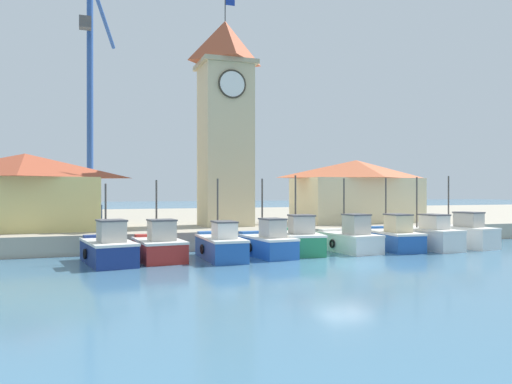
% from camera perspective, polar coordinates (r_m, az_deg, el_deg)
% --- Properties ---
extents(ground_plane, '(300.00, 300.00, 0.00)m').
position_cam_1_polar(ground_plane, '(25.00, 9.93, -8.09)').
color(ground_plane, teal).
extents(quay_wharf, '(120.00, 40.00, 1.13)m').
position_cam_1_polar(quay_wharf, '(50.41, -5.39, -3.29)').
color(quay_wharf, '#A89E89').
rests_on(quay_wharf, ground).
extents(fishing_boat_far_left, '(2.70, 4.81, 3.94)m').
position_cam_1_polar(fishing_boat_far_left, '(25.59, -16.53, -6.23)').
color(fishing_boat_far_left, navy).
rests_on(fishing_boat_far_left, ground).
extents(fishing_boat_left_outer, '(2.43, 4.27, 4.14)m').
position_cam_1_polar(fishing_boat_left_outer, '(26.25, -11.05, -6.12)').
color(fishing_boat_left_outer, '#AD2823').
rests_on(fishing_boat_left_outer, ground).
extents(fishing_boat_left_inner, '(1.91, 4.80, 4.24)m').
position_cam_1_polar(fishing_boat_left_inner, '(26.28, -4.07, -6.10)').
color(fishing_boat_left_inner, '#2356A8').
rests_on(fishing_boat_left_inner, ground).
extents(fishing_boat_mid_left, '(2.20, 4.50, 4.26)m').
position_cam_1_polar(fishing_boat_mid_left, '(27.37, 1.25, -5.86)').
color(fishing_boat_mid_left, '#2356A8').
rests_on(fishing_boat_mid_left, ground).
extents(fishing_boat_center, '(2.78, 4.66, 4.48)m').
position_cam_1_polar(fishing_boat_center, '(28.72, 4.83, -5.48)').
color(fishing_boat_center, '#237A4C').
rests_on(fishing_boat_center, ground).
extents(fishing_boat_mid_right, '(2.33, 4.39, 4.32)m').
position_cam_1_polar(fishing_boat_mid_right, '(29.91, 10.66, -5.31)').
color(fishing_boat_mid_right, silver).
rests_on(fishing_boat_mid_right, ground).
extents(fishing_boat_right_inner, '(2.33, 5.12, 4.39)m').
position_cam_1_polar(fishing_boat_right_inner, '(31.55, 15.22, -5.02)').
color(fishing_boat_right_inner, '#2356A8').
rests_on(fishing_boat_right_inner, ground).
extents(fishing_boat_right_outer, '(2.23, 5.24, 4.45)m').
position_cam_1_polar(fishing_boat_right_outer, '(32.65, 18.70, -4.79)').
color(fishing_boat_right_outer, silver).
rests_on(fishing_boat_right_outer, ground).
extents(fishing_boat_far_right, '(2.65, 5.37, 4.55)m').
position_cam_1_polar(fishing_boat_far_right, '(34.60, 22.03, -4.47)').
color(fishing_boat_far_right, silver).
rests_on(fishing_boat_far_right, ground).
extents(clock_tower, '(3.81, 3.81, 15.98)m').
position_cam_1_polar(clock_tower, '(35.41, -3.54, 8.48)').
color(clock_tower, beige).
rests_on(clock_tower, quay_wharf).
extents(warehouse_left, '(9.25, 5.99, 4.76)m').
position_cam_1_polar(warehouse_left, '(34.12, -24.89, 0.11)').
color(warehouse_left, '#E5D17A').
rests_on(warehouse_left, quay_wharf).
extents(warehouse_right, '(9.62, 5.59, 4.85)m').
position_cam_1_polar(warehouse_right, '(39.82, 11.39, 0.19)').
color(warehouse_right, beige).
rests_on(warehouse_right, quay_wharf).
extents(port_crane_near, '(3.60, 8.32, 21.58)m').
position_cam_1_polar(port_crane_near, '(47.13, -18.36, 6.96)').
color(port_crane_near, navy).
rests_on(port_crane_near, quay_wharf).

